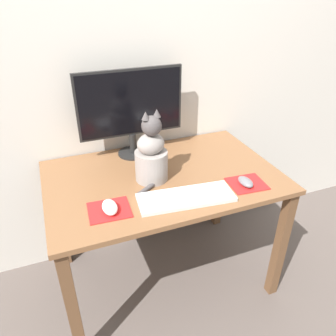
{
  "coord_description": "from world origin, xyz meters",
  "views": [
    {
      "loc": [
        -0.48,
        -1.31,
        1.56
      ],
      "look_at": [
        -0.02,
        -0.12,
        0.82
      ],
      "focal_mm": 35.0,
      "sensor_mm": 36.0,
      "label": 1
    }
  ],
  "objects_px": {
    "computer_mouse_right": "(246,182)",
    "cat": "(151,155)",
    "monitor": "(131,108)",
    "computer_mouse_left": "(110,207)",
    "keyboard": "(186,197)"
  },
  "relations": [
    {
      "from": "monitor",
      "to": "keyboard",
      "type": "bearing_deg",
      "value": -79.15
    },
    {
      "from": "monitor",
      "to": "computer_mouse_left",
      "type": "height_order",
      "value": "monitor"
    },
    {
      "from": "keyboard",
      "to": "cat",
      "type": "height_order",
      "value": "cat"
    },
    {
      "from": "cat",
      "to": "computer_mouse_right",
      "type": "bearing_deg",
      "value": -41.1
    },
    {
      "from": "computer_mouse_right",
      "to": "cat",
      "type": "bearing_deg",
      "value": 151.35
    },
    {
      "from": "keyboard",
      "to": "computer_mouse_left",
      "type": "bearing_deg",
      "value": -179.52
    },
    {
      "from": "monitor",
      "to": "computer_mouse_right",
      "type": "xyz_separation_m",
      "value": [
        0.4,
        -0.5,
        -0.25
      ]
    },
    {
      "from": "keyboard",
      "to": "computer_mouse_right",
      "type": "height_order",
      "value": "computer_mouse_right"
    },
    {
      "from": "monitor",
      "to": "computer_mouse_left",
      "type": "xyz_separation_m",
      "value": [
        -0.24,
        -0.47,
        -0.25
      ]
    },
    {
      "from": "cat",
      "to": "computer_mouse_left",
      "type": "bearing_deg",
      "value": -156.08
    },
    {
      "from": "keyboard",
      "to": "computer_mouse_left",
      "type": "distance_m",
      "value": 0.34
    },
    {
      "from": "monitor",
      "to": "computer_mouse_right",
      "type": "height_order",
      "value": "monitor"
    },
    {
      "from": "monitor",
      "to": "keyboard",
      "type": "relative_size",
      "value": 1.26
    },
    {
      "from": "monitor",
      "to": "computer_mouse_left",
      "type": "bearing_deg",
      "value": -116.77
    },
    {
      "from": "computer_mouse_left",
      "to": "computer_mouse_right",
      "type": "xyz_separation_m",
      "value": [
        0.64,
        -0.03,
        -0.0
      ]
    }
  ]
}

